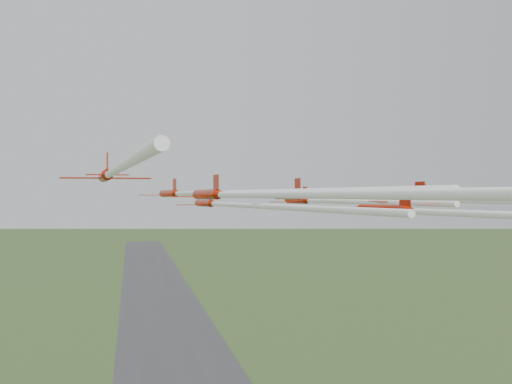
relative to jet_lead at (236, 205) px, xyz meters
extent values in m
cube|color=#353538|center=(-0.06, 197.85, -50.87)|extent=(38.00, 900.00, 0.04)
cylinder|color=#A11600|center=(-2.32, 17.93, 0.03)|extent=(2.34, 9.21, 1.18)
cone|color=#A11600|center=(-3.02, 23.42, 0.03)|extent=(1.42, 2.07, 1.18)
cone|color=#A11600|center=(-1.65, 12.76, 0.03)|extent=(1.23, 1.42, 1.07)
ellipsoid|color=black|center=(-2.59, 20.06, 0.46)|extent=(0.58, 1.07, 0.34)
cube|color=#A11600|center=(-2.21, 17.08, -0.24)|extent=(9.74, 3.98, 0.11)
cube|color=#A11600|center=(-1.78, 13.78, 0.03)|extent=(4.43, 1.83, 0.09)
cube|color=#A11600|center=(-1.81, 13.99, 1.21)|extent=(0.35, 1.93, 2.15)
cylinder|color=silver|center=(2.06, -15.94, -0.02)|extent=(7.90, 56.31, 0.64)
cylinder|color=#A11600|center=(-9.19, 0.50, 1.57)|extent=(2.27, 7.86, 1.01)
cone|color=#A11600|center=(-9.96, 5.17, 1.57)|extent=(1.27, 1.79, 1.01)
cone|color=#A11600|center=(-8.46, -3.89, 1.57)|extent=(1.09, 1.24, 0.92)
ellipsoid|color=black|center=(-9.48, 2.31, 1.93)|extent=(0.52, 0.92, 0.29)
cube|color=#A11600|center=(-9.07, -0.22, 1.34)|extent=(8.36, 3.67, 0.09)
cube|color=#A11600|center=(-8.60, -3.03, 1.57)|extent=(3.80, 1.68, 0.07)
cube|color=#A11600|center=(-8.63, -2.85, 2.58)|extent=(0.36, 1.65, 1.84)
cylinder|color=silver|center=(-3.81, -32.03, 1.52)|extent=(9.67, 55.37, 0.55)
cylinder|color=#A11600|center=(10.08, 5.22, 0.58)|extent=(1.77, 8.00, 1.03)
cone|color=#A11600|center=(9.62, 10.01, 0.58)|extent=(1.18, 1.77, 1.03)
cone|color=#A11600|center=(10.50, 0.72, 0.58)|extent=(1.03, 1.20, 0.93)
ellipsoid|color=black|center=(9.90, 7.08, 0.96)|extent=(0.47, 0.92, 0.30)
cube|color=#A11600|center=(10.15, 4.48, 0.35)|extent=(8.41, 3.19, 0.09)
cube|color=#A11600|center=(10.42, 1.60, 0.58)|extent=(3.82, 1.47, 0.07)
cube|color=#A11600|center=(10.40, 1.79, 1.61)|extent=(0.25, 1.68, 1.87)
cylinder|color=silver|center=(12.24, -17.66, 0.54)|extent=(3.94, 35.78, 0.56)
cylinder|color=#A11600|center=(-17.10, -13.20, 3.50)|extent=(2.03, 9.56, 1.23)
cone|color=#A11600|center=(-17.59, -7.47, 3.50)|extent=(1.39, 2.11, 1.23)
cone|color=#A11600|center=(-16.65, -18.59, 3.50)|extent=(1.23, 1.43, 1.12)
ellipsoid|color=black|center=(-17.29, -10.97, 3.94)|extent=(0.56, 1.10, 0.36)
cube|color=#A11600|center=(-17.03, -14.09, 3.22)|extent=(10.03, 3.72, 0.11)
cube|color=#A11600|center=(-16.74, -17.54, 3.50)|extent=(4.56, 1.71, 0.09)
cube|color=#A11600|center=(-16.76, -17.31, 4.72)|extent=(0.28, 2.01, 2.23)
cylinder|color=silver|center=(-14.82, -40.11, 3.44)|extent=(4.21, 41.86, 0.67)
cylinder|color=#A11600|center=(5.18, -8.68, 1.34)|extent=(1.96, 8.38, 1.08)
cone|color=#A11600|center=(4.64, -3.68, 1.34)|extent=(1.26, 1.86, 1.08)
cone|color=#A11600|center=(5.69, -13.40, 1.34)|extent=(1.10, 1.27, 0.98)
ellipsoid|color=black|center=(4.97, -6.74, 1.73)|extent=(0.51, 0.97, 0.31)
cube|color=#A11600|center=(5.26, -9.46, 1.09)|extent=(8.83, 3.45, 0.10)
cube|color=#A11600|center=(5.59, -12.48, 1.34)|extent=(4.01, 1.59, 0.08)
cube|color=#A11600|center=(5.57, -12.28, 2.41)|extent=(0.29, 1.76, 1.96)
cylinder|color=silver|center=(8.06, -35.38, 1.29)|extent=(5.21, 42.95, 0.59)
cylinder|color=#A11600|center=(24.20, -2.66, 0.70)|extent=(2.03, 8.58, 1.10)
cone|color=#A11600|center=(23.63, 2.47, 0.70)|extent=(1.29, 1.91, 1.10)
cone|color=#A11600|center=(24.74, -7.49, 0.70)|extent=(1.13, 1.31, 1.00)
ellipsoid|color=black|center=(23.98, -0.67, 1.10)|extent=(0.52, 0.99, 0.32)
cube|color=#A11600|center=(24.29, -3.45, 0.45)|extent=(9.05, 3.56, 0.10)
cube|color=#A11600|center=(24.63, -6.54, 0.70)|extent=(4.12, 1.64, 0.08)
cube|color=#A11600|center=(24.61, -6.34, 1.81)|extent=(0.30, 1.80, 2.00)
cylinder|color=#A11600|center=(-6.40, -20.01, 1.40)|extent=(2.27, 8.12, 1.04)
cone|color=#A11600|center=(-7.15, -15.18, 1.40)|extent=(1.29, 1.85, 1.04)
cone|color=#A11600|center=(-5.70, -24.55, 1.40)|extent=(1.11, 1.27, 0.95)
ellipsoid|color=black|center=(-6.69, -18.13, 1.78)|extent=(0.53, 0.95, 0.30)
cube|color=#A11600|center=(-6.29, -20.75, 1.17)|extent=(8.62, 3.72, 0.09)
cube|color=#A11600|center=(-5.84, -23.66, 1.40)|extent=(3.92, 1.71, 0.08)
cube|color=#A11600|center=(-5.86, -23.47, 2.45)|extent=(0.36, 1.70, 1.90)
cylinder|color=silver|center=(-2.12, -47.59, 1.35)|extent=(7.56, 45.14, 0.57)
cylinder|color=#A11600|center=(15.19, -20.84, 0.87)|extent=(2.47, 7.74, 1.00)
cone|color=#A11600|center=(14.29, -16.27, 0.87)|extent=(1.29, 1.79, 1.00)
cone|color=#A11600|center=(16.04, -25.14, 0.87)|extent=(1.10, 1.24, 0.90)
ellipsoid|color=black|center=(14.84, -19.06, 1.23)|extent=(0.54, 0.92, 0.29)
cube|color=#A11600|center=(15.33, -21.55, 0.65)|extent=(8.27, 3.85, 0.09)
cube|color=#A11600|center=(15.88, -24.30, 0.87)|extent=(3.76, 1.77, 0.07)
cube|color=#A11600|center=(15.84, -24.12, 1.87)|extent=(0.41, 1.62, 1.81)
cylinder|color=#A11600|center=(8.97, -30.84, -0.06)|extent=(2.51, 7.85, 1.01)
cone|color=#A11600|center=(8.05, -26.21, -0.06)|extent=(1.31, 1.82, 1.01)
cone|color=#A11600|center=(9.83, -35.21, -0.06)|extent=(1.11, 1.26, 0.92)
ellipsoid|color=black|center=(8.61, -29.04, 0.31)|extent=(0.55, 0.93, 0.29)
cube|color=#A11600|center=(9.11, -31.56, -0.28)|extent=(8.38, 3.91, 0.09)
cube|color=#A11600|center=(9.67, -34.35, -0.06)|extent=(3.81, 1.79, 0.07)
cube|color=#A11600|center=(9.63, -34.17, 0.95)|extent=(0.41, 1.64, 1.84)
camera|label=1|loc=(-14.31, -87.43, 1.30)|focal=45.00mm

